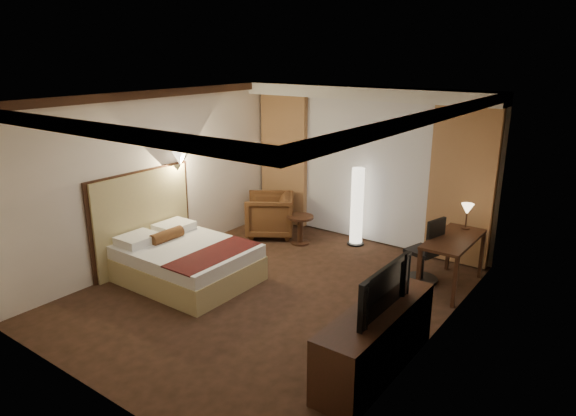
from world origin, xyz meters
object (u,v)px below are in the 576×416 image
Objects in this scene: side_table at (300,230)px; television at (376,281)px; dresser at (376,340)px; floor_lamp at (357,207)px; desk at (452,263)px; bed at (187,263)px; office_chair at (423,249)px; armchair at (269,213)px.

television is (2.75, -2.62, 0.77)m from side_table.
dresser is 0.66m from television.
desk is (1.92, -0.70, -0.32)m from floor_lamp.
bed is at bearing -147.24° from desk.
side_table is 2.35m from office_chair.
television is at bearing -89.53° from desk.
floor_lamp is at bearing 168.87° from office_chair.
desk is at bearing 52.98° from armchair.
armchair is 0.67× the size of desk.
dresser reaches higher than bed.
television is at bearing 180.00° from dresser.
desk is at bearing -20.06° from floor_lamp.
side_table is at bearing 136.74° from dresser.
dresser is (3.49, -2.64, -0.07)m from armchair.
side_table is at bearing -170.01° from office_chair.
side_table is 0.48× the size of television.
desk is 2.45m from dresser.
television is at bearing 18.68° from armchair.
office_chair reaches higher than bed.
bed is 1.01× the size of dresser.
armchair is (-0.23, 2.25, 0.15)m from bed.
side_table is at bearing 176.53° from desk.
office_chair reaches higher than armchair.
floor_lamp is 1.31× the size of television.
armchair is at bearing 95.77° from bed.
dresser is at bearing -43.26° from side_table.
bed is 3.34m from television.
bed is 3.28m from dresser.
bed is 1.47× the size of desk.
television reaches higher than dresser.
armchair is 3.44m from desk.
floor_lamp is (1.29, 2.77, 0.42)m from bed.
television is (-0.03, 0.00, 0.66)m from dresser.
desk is (3.44, -0.18, -0.05)m from armchair.
desk is (3.21, 2.06, 0.10)m from bed.
armchair reaches higher than side_table.
bed is 1.35× the size of floor_lamp.
side_table is 3.82m from dresser.
office_chair is (2.33, -0.22, 0.25)m from side_table.
office_chair is at bearing 10.61° from television.
office_chair is 2.50m from television.
bed is at bearing -28.19° from armchair.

